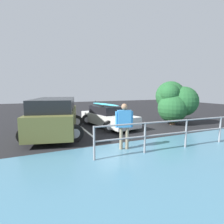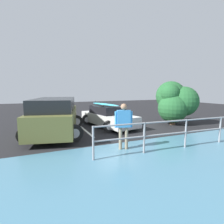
{
  "view_description": "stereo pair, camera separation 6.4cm",
  "coord_description": "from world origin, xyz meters",
  "px_view_note": "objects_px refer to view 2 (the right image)",
  "views": [
    {
      "loc": [
        4.73,
        10.24,
        2.21
      ],
      "look_at": [
        0.72,
        1.15,
        0.95
      ],
      "focal_mm": 28.0,
      "sensor_mm": 36.0,
      "label": 1
    },
    {
      "loc": [
        4.67,
        10.26,
        2.21
      ],
      "look_at": [
        0.72,
        1.15,
        0.95
      ],
      "focal_mm": 28.0,
      "sensor_mm": 36.0,
      "label": 2
    }
  ],
  "objects_px": {
    "person_bystander": "(124,122)",
    "bush_near_left": "(174,102)",
    "sedan_car": "(108,117)",
    "suv_car": "(55,116)"
  },
  "relations": [
    {
      "from": "person_bystander",
      "to": "bush_near_left",
      "type": "height_order",
      "value": "bush_near_left"
    },
    {
      "from": "person_bystander",
      "to": "bush_near_left",
      "type": "distance_m",
      "value": 6.09
    },
    {
      "from": "suv_car",
      "to": "person_bystander",
      "type": "distance_m",
      "value": 3.95
    },
    {
      "from": "suv_car",
      "to": "bush_near_left",
      "type": "relative_size",
      "value": 1.82
    },
    {
      "from": "suv_car",
      "to": "person_bystander",
      "type": "xyz_separation_m",
      "value": [
        -2.1,
        3.35,
        0.1
      ]
    },
    {
      "from": "sedan_car",
      "to": "suv_car",
      "type": "bearing_deg",
      "value": 13.66
    },
    {
      "from": "person_bystander",
      "to": "bush_near_left",
      "type": "bearing_deg",
      "value": -149.77
    },
    {
      "from": "sedan_car",
      "to": "bush_near_left",
      "type": "distance_m",
      "value": 4.44
    },
    {
      "from": "bush_near_left",
      "to": "suv_car",
      "type": "bearing_deg",
      "value": -2.25
    },
    {
      "from": "sedan_car",
      "to": "suv_car",
      "type": "distance_m",
      "value": 3.23
    }
  ]
}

